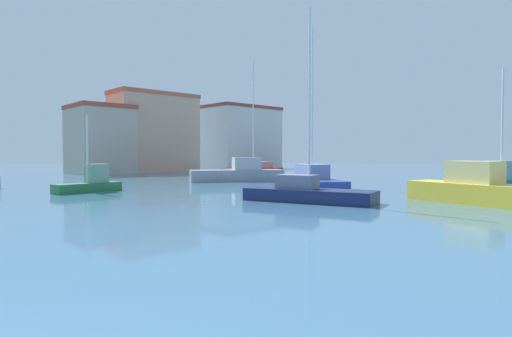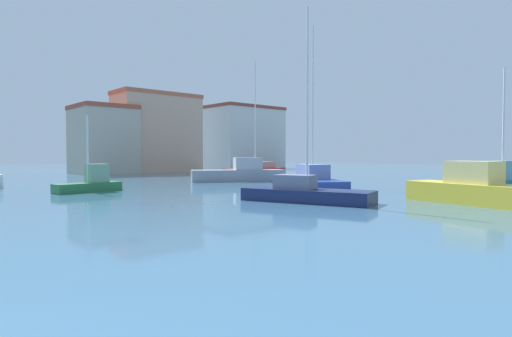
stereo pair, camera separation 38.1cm
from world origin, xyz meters
The scene contains 11 objects.
water centered at (15.00, 20.00, 0.00)m, with size 160.00×160.00×0.00m, color #38607F.
sailboat_teal_center_channel centered at (29.79, 4.03, 0.72)m, with size 4.92×2.50×7.55m.
motorboat_yellow_distant_north centered at (22.30, 2.90, 0.72)m, with size 2.88×6.12×2.01m.
motorboat_grey_near_pier centered at (24.63, 22.91, 0.69)m, with size 7.99×5.79×2.06m.
sailboat_red_mid_harbor centered at (30.92, 27.89, 0.63)m, with size 8.13×3.97×12.05m.
sailboat_navy_behind_lamppost centered at (17.06, 8.62, 0.48)m, with size 3.90×6.70×9.43m.
sailboat_blue_far_left centered at (25.04, 15.03, 0.60)m, with size 5.90×8.09×11.64m.
sailboat_green_inner_mooring centered at (11.22, 21.15, 0.58)m, with size 4.18×1.73×4.74m.
waterfront_apartments centered at (21.39, 44.92, 4.09)m, with size 6.46×7.18×8.16m.
warehouse_block centered at (28.33, 44.38, 5.14)m, with size 10.90×5.36×10.25m.
yacht_club centered at (46.85, 49.71, 5.15)m, with size 12.23×9.58×10.28m.
Camera 1 is at (1.43, -4.83, 2.33)m, focal length 29.37 mm.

